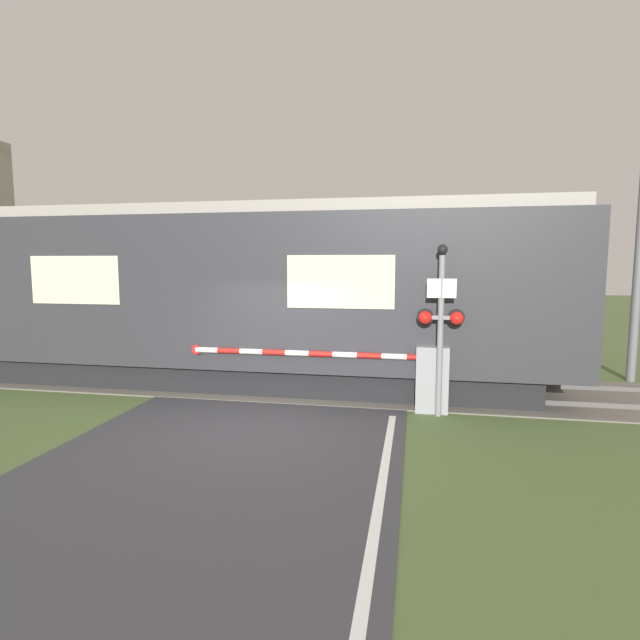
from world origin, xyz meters
TOP-DOWN VIEW (x-y plane):
  - ground_plane at (0.00, 0.00)m, footprint 80.00×80.00m
  - track_bed at (0.00, 3.01)m, footprint 36.00×3.20m
  - train at (-4.47, 3.01)m, footprint 20.91×2.88m
  - crossing_barrier at (2.69, 1.51)m, footprint 5.15×0.44m
  - signal_post at (3.17, 1.24)m, footprint 0.85×0.26m

SIDE VIEW (x-z plane):
  - ground_plane at x=0.00m, z-range 0.00..0.00m
  - track_bed at x=0.00m, z-range -0.04..0.09m
  - crossing_barrier at x=2.69m, z-range 0.06..1.32m
  - signal_post at x=3.17m, z-range 0.22..3.35m
  - train at x=-4.47m, z-range 0.05..4.09m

